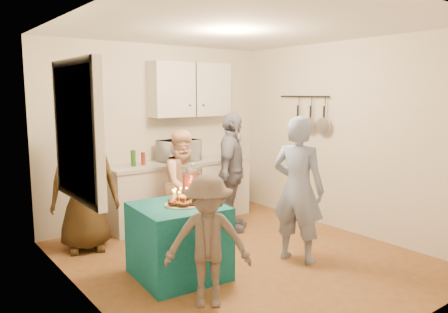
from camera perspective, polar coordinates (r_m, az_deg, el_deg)
floor at (r=5.23m, az=2.37°, el=-13.03°), size 4.00×4.00×0.00m
ceiling at (r=4.92m, az=2.56°, el=16.46°), size 4.00×4.00×0.00m
back_wall at (r=6.57m, az=-8.70°, el=2.95°), size 3.60×3.60×0.00m
left_wall at (r=4.02m, az=-17.77°, el=-0.68°), size 4.00×4.00×0.00m
right_wall at (r=6.20m, az=15.43°, el=2.44°), size 4.00×4.00×0.00m
window_night at (r=4.29m, az=-18.87°, el=3.17°), size 0.04×1.00×1.20m
counter at (r=6.55m, az=-5.73°, el=-4.73°), size 2.20×0.58×0.86m
countertop at (r=6.46m, az=-5.79°, el=-0.79°), size 2.24×0.62×0.05m
upper_cabinet at (r=6.66m, az=-4.37°, el=8.70°), size 1.30×0.30×0.80m
pot_rack at (r=6.57m, az=10.25°, el=5.54°), size 0.12×1.00×0.60m
microwave at (r=6.43m, az=-5.92°, el=0.79°), size 0.61×0.45×0.31m
party_table at (r=4.63m, az=-5.96°, el=-10.90°), size 0.91×0.91×0.76m
donut_cake at (r=4.50m, az=-5.39°, el=-5.25°), size 0.38×0.38×0.18m
punch_jar at (r=4.78m, az=-4.13°, el=-3.44°), size 0.22×0.22×0.34m
man_birthday at (r=4.98m, az=9.64°, el=-4.26°), size 0.59×0.71×1.66m
woman_back_left at (r=5.52m, az=-17.79°, el=-3.50°), size 0.91×0.72×1.62m
woman_back_center at (r=5.76m, az=-5.13°, el=-3.64°), size 0.72×0.58×1.43m
woman_back_right at (r=6.01m, az=1.00°, el=-2.06°), size 0.98×0.94×1.64m
child_near_left at (r=3.94m, az=-2.12°, el=-10.99°), size 0.89×0.82×1.20m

